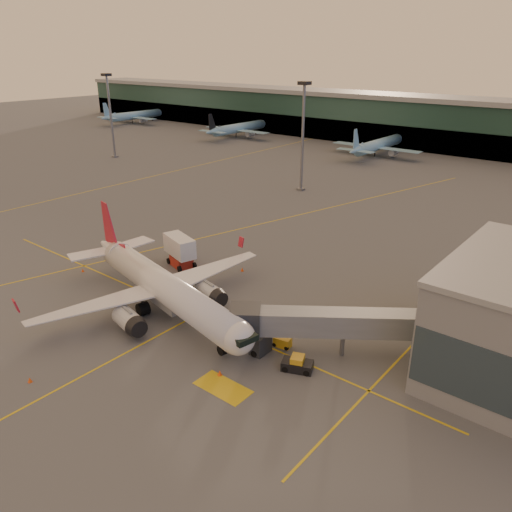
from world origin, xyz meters
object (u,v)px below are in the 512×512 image
Objects in this scene: main_airplane at (162,287)px; gpu_cart at (282,342)px; catering_truck at (180,249)px; pushback_tug at (297,364)px.

gpu_cart is (17.25, 3.13, -3.11)m from main_airplane.
pushback_tug is (30.86, -11.62, -2.10)m from catering_truck.
catering_truck reaches higher than gpu_cart.
main_airplane is 9.95× the size of pushback_tug.
main_airplane reaches higher than pushback_tug.
main_airplane is 15.38m from catering_truck.
main_airplane is at bearing -178.24° from gpu_cart.
gpu_cart is at bearing 22.32° from main_airplane.
pushback_tug reaches higher than gpu_cart.
pushback_tug is at bearing -42.98° from gpu_cart.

